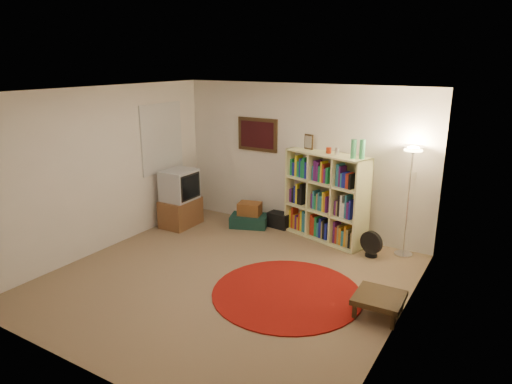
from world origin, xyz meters
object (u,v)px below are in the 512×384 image
at_px(floor_lamp, 412,166).
at_px(suitcase, 249,221).
at_px(bookshelf, 325,198).
at_px(side_table, 379,299).
at_px(tv_stand, 180,199).
at_px(floor_fan, 371,244).

bearing_deg(floor_lamp, suitcase, -176.58).
relative_size(bookshelf, suitcase, 2.33).
xyz_separation_m(bookshelf, side_table, (1.49, -1.89, -0.49)).
height_order(bookshelf, suitcase, bookshelf).
xyz_separation_m(floor_lamp, tv_stand, (-3.74, -0.74, -0.91)).
xyz_separation_m(bookshelf, floor_fan, (0.91, -0.33, -0.50)).
bearing_deg(suitcase, side_table, -51.84).
height_order(tv_stand, side_table, tv_stand).
xyz_separation_m(floor_lamp, suitcase, (-2.67, -0.16, -1.29)).
xyz_separation_m(bookshelf, floor_lamp, (1.32, -0.02, 0.70)).
bearing_deg(suitcase, floor_fan, -24.66).
relative_size(floor_lamp, tv_stand, 1.65).
relative_size(floor_lamp, suitcase, 2.26).
distance_m(bookshelf, floor_lamp, 1.49).
bearing_deg(floor_fan, floor_lamp, 53.24).
bearing_deg(side_table, bookshelf, 128.30).
bearing_deg(floor_fan, bookshelf, 175.96).
relative_size(bookshelf, tv_stand, 1.70).
bearing_deg(tv_stand, suitcase, 27.54).
height_order(floor_lamp, tv_stand, floor_lamp).
xyz_separation_m(floor_fan, tv_stand, (-3.33, -0.43, 0.29)).
xyz_separation_m(tv_stand, side_table, (3.92, -1.13, -0.28)).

